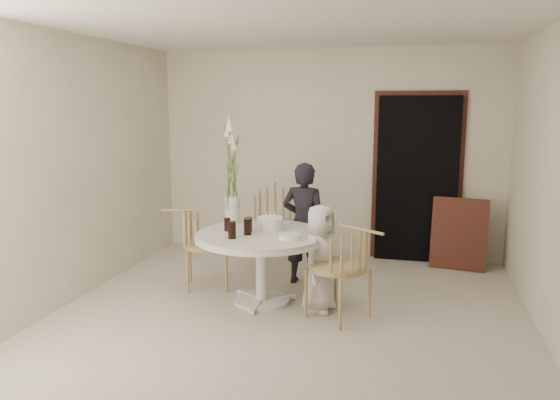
% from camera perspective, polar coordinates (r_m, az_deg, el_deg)
% --- Properties ---
extents(ground, '(4.50, 4.50, 0.00)m').
position_cam_1_polar(ground, '(5.37, 1.03, -11.88)').
color(ground, beige).
rests_on(ground, ground).
extents(room_shell, '(4.50, 4.50, 4.50)m').
position_cam_1_polar(room_shell, '(4.99, 1.09, 5.64)').
color(room_shell, white).
rests_on(room_shell, ground).
extents(doorway, '(1.00, 0.10, 2.10)m').
position_cam_1_polar(doorway, '(7.11, 14.11, 2.06)').
color(doorway, black).
rests_on(doorway, ground).
extents(door_trim, '(1.12, 0.03, 2.22)m').
position_cam_1_polar(door_trim, '(7.14, 14.13, 2.58)').
color(door_trim, brown).
rests_on(door_trim, ground).
extents(table, '(1.33, 1.33, 0.73)m').
position_cam_1_polar(table, '(5.48, -1.95, -4.61)').
color(table, silver).
rests_on(table, ground).
extents(picture_frame, '(0.68, 0.30, 0.87)m').
position_cam_1_polar(picture_frame, '(7.01, 18.20, -3.37)').
color(picture_frame, brown).
rests_on(picture_frame, ground).
extents(chair_far, '(0.64, 0.68, 1.00)m').
position_cam_1_polar(chair_far, '(6.80, -0.51, -1.44)').
color(chair_far, tan).
rests_on(chair_far, ground).
extents(chair_right, '(0.70, 0.69, 0.92)m').
position_cam_1_polar(chair_right, '(5.05, 7.26, -6.20)').
color(chair_right, tan).
rests_on(chair_right, ground).
extents(chair_left, '(0.63, 0.60, 0.89)m').
position_cam_1_polar(chair_left, '(6.02, -8.84, -3.76)').
color(chair_left, tan).
rests_on(chair_left, ground).
extents(girl, '(0.53, 0.37, 1.37)m').
position_cam_1_polar(girl, '(6.07, 2.53, -2.49)').
color(girl, black).
rests_on(girl, ground).
extents(boy, '(0.46, 0.58, 1.05)m').
position_cam_1_polar(boy, '(5.33, 4.20, -6.07)').
color(boy, silver).
rests_on(boy, ground).
extents(birthday_cake, '(0.27, 0.27, 0.18)m').
position_cam_1_polar(birthday_cake, '(5.57, -1.06, -2.49)').
color(birthday_cake, white).
rests_on(birthday_cake, table).
extents(cola_tumbler_a, '(0.08, 0.08, 0.16)m').
position_cam_1_polar(cola_tumbler_a, '(5.37, -3.42, -2.80)').
color(cola_tumbler_a, black).
rests_on(cola_tumbler_a, table).
extents(cola_tumbler_b, '(0.10, 0.10, 0.17)m').
position_cam_1_polar(cola_tumbler_b, '(5.23, -5.05, -3.13)').
color(cola_tumbler_b, black).
rests_on(cola_tumbler_b, table).
extents(cola_tumbler_c, '(0.08, 0.08, 0.13)m').
position_cam_1_polar(cola_tumbler_c, '(5.55, -5.54, -2.54)').
color(cola_tumbler_c, black).
rests_on(cola_tumbler_c, table).
extents(cola_tumbler_d, '(0.08, 0.08, 0.15)m').
position_cam_1_polar(cola_tumbler_d, '(5.51, -3.27, -2.55)').
color(cola_tumbler_d, black).
rests_on(cola_tumbler_d, table).
extents(plate_stack, '(0.26, 0.26, 0.05)m').
position_cam_1_polar(plate_stack, '(5.20, 0.99, -3.86)').
color(plate_stack, white).
rests_on(plate_stack, table).
extents(flower_vase, '(0.16, 0.16, 1.17)m').
position_cam_1_polar(flower_vase, '(5.82, -5.08, 2.26)').
color(flower_vase, silver).
rests_on(flower_vase, table).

